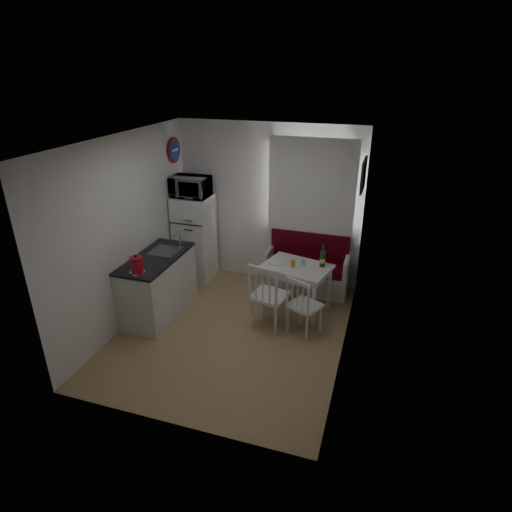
{
  "coord_description": "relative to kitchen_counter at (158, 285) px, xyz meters",
  "views": [
    {
      "loc": [
        1.82,
        -4.64,
        3.4
      ],
      "look_at": [
        0.18,
        0.5,
        0.96
      ],
      "focal_mm": 30.0,
      "sensor_mm": 36.0,
      "label": 1
    }
  ],
  "objects": [
    {
      "name": "wall_sign",
      "position": [
        -0.27,
        1.29,
        1.69
      ],
      "size": [
        0.03,
        0.4,
        0.4
      ],
      "primitive_type": "cylinder",
      "rotation": [
        0.0,
        1.57,
        0.0
      ],
      "color": "navy",
      "rests_on": "wall_left"
    },
    {
      "name": "floor",
      "position": [
        1.2,
        -0.16,
        -0.46
      ],
      "size": [
        3.0,
        3.5,
        0.02
      ],
      "primitive_type": "cube",
      "color": "tan",
      "rests_on": "ground"
    },
    {
      "name": "drinking_glass_orange",
      "position": [
        1.84,
        0.67,
        0.31
      ],
      "size": [
        0.06,
        0.06,
        0.11
      ],
      "primitive_type": "cylinder",
      "color": "gold",
      "rests_on": "dining_table"
    },
    {
      "name": "chair_right",
      "position": [
        2.14,
        0.06,
        0.07
      ],
      "size": [
        0.53,
        0.53,
        0.46
      ],
      "rotation": [
        0.0,
        0.0,
        -0.45
      ],
      "color": "silver",
      "rests_on": "floor"
    },
    {
      "name": "drinking_glass_blue",
      "position": [
        1.97,
        0.77,
        0.3
      ],
      "size": [
        0.06,
        0.06,
        0.09
      ],
      "primitive_type": "cylinder",
      "color": "#88C0E8",
      "rests_on": "dining_table"
    },
    {
      "name": "window",
      "position": [
        1.9,
        1.56,
        1.17
      ],
      "size": [
        1.22,
        0.06,
        1.47
      ],
      "primitive_type": "cube",
      "color": "silver",
      "rests_on": "wall_back"
    },
    {
      "name": "ceiling",
      "position": [
        1.2,
        -0.16,
        2.14
      ],
      "size": [
        3.0,
        3.5,
        0.02
      ],
      "primitive_type": "cube",
      "color": "white",
      "rests_on": "wall_back"
    },
    {
      "name": "fridge",
      "position": [
        0.02,
        1.24,
        0.27
      ],
      "size": [
        0.58,
        0.58,
        1.44
      ],
      "primitive_type": "cube",
      "color": "white",
      "rests_on": "floor"
    },
    {
      "name": "wine_bottle",
      "position": [
        2.24,
        0.82,
        0.41
      ],
      "size": [
        0.08,
        0.08,
        0.32
      ],
      "primitive_type": null,
      "color": "#16451F",
      "rests_on": "dining_table"
    },
    {
      "name": "wall_back",
      "position": [
        1.2,
        1.59,
        0.84
      ],
      "size": [
        3.0,
        0.02,
        2.6
      ],
      "primitive_type": "cube",
      "color": "white",
      "rests_on": "floor"
    },
    {
      "name": "kitchen_counter",
      "position": [
        0.0,
        0.0,
        0.0
      ],
      "size": [
        0.62,
        1.32,
        1.16
      ],
      "color": "silver",
      "rests_on": "floor"
    },
    {
      "name": "wall_left",
      "position": [
        -0.3,
        -0.16,
        0.84
      ],
      "size": [
        0.02,
        3.5,
        2.6
      ],
      "primitive_type": "cube",
      "color": "white",
      "rests_on": "floor"
    },
    {
      "name": "chair_left",
      "position": [
        1.64,
        0.05,
        0.16
      ],
      "size": [
        0.54,
        0.52,
        0.53
      ],
      "rotation": [
        0.0,
        0.0,
        -0.19
      ],
      "color": "silver",
      "rests_on": "floor"
    },
    {
      "name": "microwave",
      "position": [
        0.02,
        1.19,
        1.15
      ],
      "size": [
        0.59,
        0.4,
        0.33
      ],
      "primitive_type": "imported",
      "color": "white",
      "rests_on": "fridge"
    },
    {
      "name": "picture_frame",
      "position": [
        2.67,
        0.94,
        1.59
      ],
      "size": [
        0.04,
        0.52,
        0.42
      ],
      "primitive_type": "cube",
      "color": "black",
      "rests_on": "wall_right"
    },
    {
      "name": "kettle",
      "position": [
        0.05,
        -0.54,
        0.58
      ],
      "size": [
        0.2,
        0.2,
        0.26
      ],
      "primitive_type": "cylinder",
      "color": "#B60E1E",
      "rests_on": "kitchen_counter"
    },
    {
      "name": "dining_table",
      "position": [
        1.89,
        0.72,
        0.17
      ],
      "size": [
        1.08,
        0.87,
        0.71
      ],
      "rotation": [
        0.0,
        0.0,
        -0.24
      ],
      "color": "silver",
      "rests_on": "floor"
    },
    {
      "name": "curtain",
      "position": [
        1.9,
        1.49,
        1.22
      ],
      "size": [
        1.35,
        0.02,
        1.5
      ],
      "primitive_type": "cube",
      "color": "white",
      "rests_on": "wall_back"
    },
    {
      "name": "wall_front",
      "position": [
        1.2,
        -1.91,
        0.84
      ],
      "size": [
        3.0,
        0.02,
        2.6
      ],
      "primitive_type": "cube",
      "color": "white",
      "rests_on": "floor"
    },
    {
      "name": "plate",
      "position": [
        1.59,
        0.74,
        0.26
      ],
      "size": [
        0.25,
        0.25,
        0.02
      ],
      "primitive_type": "cylinder",
      "color": "white",
      "rests_on": "dining_table"
    },
    {
      "name": "bench",
      "position": [
        1.92,
        1.36,
        -0.14
      ],
      "size": [
        1.33,
        0.51,
        0.95
      ],
      "color": "silver",
      "rests_on": "floor"
    },
    {
      "name": "wall_right",
      "position": [
        2.7,
        -0.16,
        0.84
      ],
      "size": [
        0.02,
        3.5,
        2.6
      ],
      "primitive_type": "cube",
      "color": "white",
      "rests_on": "floor"
    }
  ]
}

